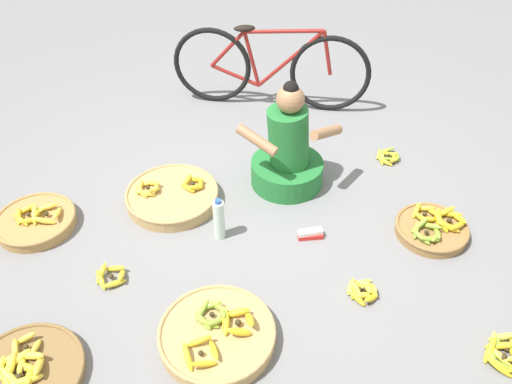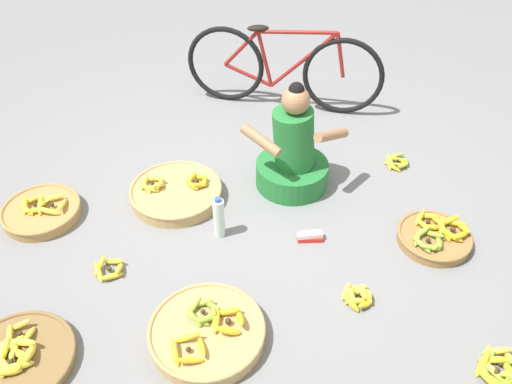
% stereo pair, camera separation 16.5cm
% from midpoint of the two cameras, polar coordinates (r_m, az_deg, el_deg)
% --- Properties ---
extents(ground_plane, '(10.00, 10.00, 0.00)m').
position_cam_midpoint_polar(ground_plane, '(3.61, 1.07, -2.27)').
color(ground_plane, slate).
extents(vendor_woman_front, '(0.75, 0.52, 0.82)m').
position_cam_midpoint_polar(vendor_woman_front, '(3.70, 5.31, 4.08)').
color(vendor_woman_front, '#237233').
rests_on(vendor_woman_front, ground).
extents(bicycle_leaning, '(1.64, 0.54, 0.73)m').
position_cam_midpoint_polar(bicycle_leaning, '(4.60, 3.97, 13.17)').
color(bicycle_leaning, black).
rests_on(bicycle_leaning, ground).
extents(banana_basket_mid_right, '(0.63, 0.63, 0.17)m').
position_cam_midpoint_polar(banana_basket_mid_right, '(2.90, -3.65, -14.96)').
color(banana_basket_mid_right, tan).
rests_on(banana_basket_mid_right, ground).
extents(banana_basket_back_center, '(0.65, 0.65, 0.16)m').
position_cam_midpoint_polar(banana_basket_back_center, '(3.72, -7.42, -0.03)').
color(banana_basket_back_center, tan).
rests_on(banana_basket_back_center, ground).
extents(banana_basket_front_left, '(0.59, 0.59, 0.14)m').
position_cam_midpoint_polar(banana_basket_front_left, '(3.04, -23.02, -16.37)').
color(banana_basket_front_left, brown).
rests_on(banana_basket_front_left, ground).
extents(banana_basket_front_center, '(0.52, 0.52, 0.16)m').
position_cam_midpoint_polar(banana_basket_front_center, '(3.80, -21.10, -1.97)').
color(banana_basket_front_center, '#A87F47').
rests_on(banana_basket_front_center, ground).
extents(banana_basket_mid_left, '(0.47, 0.47, 0.15)m').
position_cam_midpoint_polar(banana_basket_mid_left, '(3.58, 20.10, -4.59)').
color(banana_basket_mid_left, olive).
rests_on(banana_basket_mid_left, ground).
extents(loose_bananas_back_right, '(0.19, 0.21, 0.08)m').
position_cam_midpoint_polar(loose_bananas_back_right, '(3.14, 12.46, -11.04)').
color(loose_bananas_back_right, gold).
rests_on(loose_bananas_back_right, ground).
extents(loose_bananas_back_left, '(0.21, 0.21, 0.08)m').
position_cam_midpoint_polar(loose_bananas_back_left, '(4.18, 16.15, 3.12)').
color(loose_bananas_back_left, '#8CAD38').
rests_on(loose_bananas_back_left, ground).
extents(loose_bananas_near_vendor, '(0.20, 0.20, 0.09)m').
position_cam_midpoint_polar(loose_bananas_near_vendor, '(3.30, -14.30, -8.09)').
color(loose_bananas_near_vendor, yellow).
rests_on(loose_bananas_near_vendor, ground).
extents(loose_bananas_front_right, '(0.26, 0.27, 0.09)m').
position_cam_midpoint_polar(loose_bananas_front_right, '(3.09, 26.23, -16.80)').
color(loose_bananas_front_right, yellow).
rests_on(loose_bananas_front_right, ground).
extents(water_bottle, '(0.07, 0.07, 0.31)m').
position_cam_midpoint_polar(water_bottle, '(3.35, -2.64, -2.85)').
color(water_bottle, silver).
rests_on(water_bottle, ground).
extents(packet_carton_stack, '(0.16, 0.07, 0.06)m').
position_cam_midpoint_polar(packet_carton_stack, '(3.42, 7.27, -4.86)').
color(packet_carton_stack, red).
rests_on(packet_carton_stack, ground).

